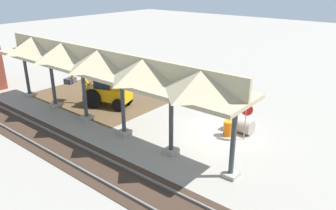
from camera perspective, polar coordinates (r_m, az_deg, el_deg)
name	(u,v)px	position (r m, az deg, el deg)	size (l,w,h in m)	color
ground_plane	(220,134)	(19.86, 9.13, -5.04)	(120.00, 120.00, 0.00)	gray
dirt_work_zone	(101,96)	(26.30, -11.58, 1.48)	(10.11, 7.00, 0.01)	brown
platform_canopy	(100,61)	(19.72, -11.81, 7.50)	(19.07, 3.20, 4.90)	#9E998E
rail_tracks	(139,188)	(14.98, -5.01, -14.25)	(60.00, 2.58, 0.15)	slate
stop_sign	(246,113)	(18.86, 13.43, -1.42)	(0.76, 0.09, 2.26)	gray
backhoe	(107,89)	(23.89, -10.63, 2.74)	(5.12, 2.84, 2.82)	orange
dirt_mound	(94,88)	(28.38, -12.80, 2.84)	(3.76, 3.76, 1.47)	brown
concrete_pipe	(240,125)	(20.22, 12.44, -3.38)	(1.60, 0.96, 0.91)	#9E9384
traffic_barrel	(228,128)	(19.61, 10.41, -4.03)	(0.56, 0.56, 0.90)	orange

